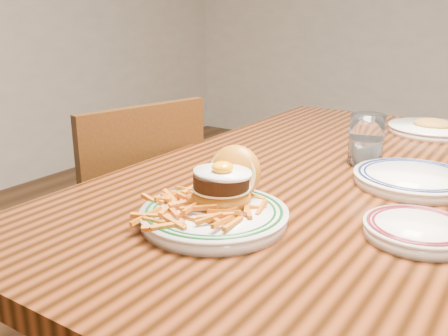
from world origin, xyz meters
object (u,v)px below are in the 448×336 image
Objects in this scene: chair_left at (128,229)px; main_plate at (218,202)px; table at (317,202)px; side_plate at (418,229)px.

main_plate is at bearing -15.30° from chair_left.
table is 5.41× the size of main_plate.
table is 1.81× the size of chair_left.
side_plate reaches higher than table.
chair_left is at bearing -170.27° from table.
chair_left is 0.71m from main_plate.
chair_left is 0.96m from side_plate.
table is at bearing 23.51° from chair_left.
side_plate is at bearing 10.89° from main_plate.
side_plate is (0.31, -0.28, 0.10)m from table.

